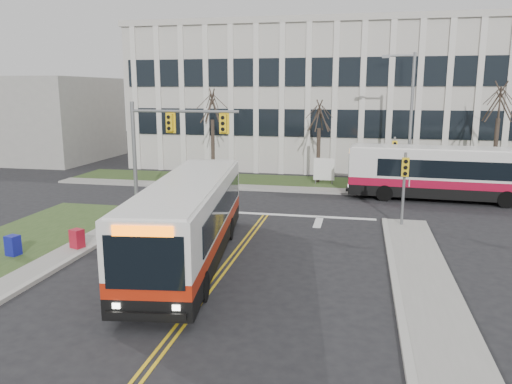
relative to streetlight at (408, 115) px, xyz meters
The scene contains 18 objects.
ground 18.81m from the streetlight, 116.37° to the right, with size 120.00×120.00×0.00m, color black.
sidewalk_east 21.82m from the streetlight, 91.43° to the right, with size 2.00×26.00×0.14m, color #9E9B93.
sidewalk_cross 6.04m from the streetlight, 161.74° to the right, with size 44.00×1.60×0.14m, color #9E9B93.
building_lawn 6.23m from the streetlight, 149.29° to the left, with size 44.00×5.00×0.12m, color #31491F.
office_building 14.15m from the streetlight, 102.38° to the left, with size 40.00×16.00×12.00m, color #B9B4AA.
building_annex 35.43m from the streetlight, 163.93° to the left, with size 12.00×12.00×8.00m, color #9E9B93.
mast_arm_signal 16.39m from the streetlight, 146.49° to the right, with size 6.11×0.38×6.20m.
signal_pole_near 9.72m from the streetlight, 95.10° to the right, with size 0.34×0.39×3.80m.
signal_pole_far 2.93m from the streetlight, 136.05° to the right, with size 0.34×0.39×3.80m.
streetlight is the anchor object (origin of this frame).
directory_sign 6.96m from the streetlight, 166.77° to the left, with size 1.50×0.12×2.00m.
tree_left 14.15m from the streetlight, behind, with size 1.80×1.80×7.70m.
tree_mid 6.36m from the streetlight, 161.65° to the left, with size 1.80×1.80×6.82m.
tree_right 6.28m from the streetlight, 16.78° to the left, with size 1.80×1.80×8.25m.
bus_main 19.23m from the streetlight, 120.61° to the right, with size 2.65×12.24×3.26m, color silver, non-canonical shape.
bus_cross 4.89m from the streetlight, 41.09° to the right, with size 2.66×12.27×3.27m, color silver, non-canonical shape.
newspaper_box_blue 24.71m from the streetlight, 134.19° to the right, with size 0.50×0.45×0.95m, color navy.
newspaper_box_red 22.32m from the streetlight, 132.82° to the right, with size 0.50×0.45×0.95m, color #A51527.
Camera 1 is at (4.97, -18.41, 6.82)m, focal length 35.00 mm.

